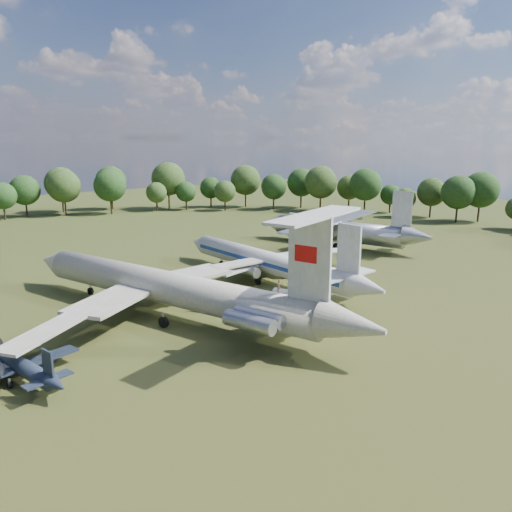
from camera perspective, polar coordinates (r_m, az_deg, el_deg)
ground at (r=70.22m, az=-7.33°, el=-4.98°), size 300.00×300.00×0.00m
il62_airliner at (r=63.66m, az=-9.92°, el=-4.29°), size 60.50×69.44×5.76m
tu104_jet at (r=78.49m, az=1.27°, el=-1.12°), size 36.43×47.80×4.68m
an12_transport at (r=105.01m, az=9.29°, el=2.58°), size 45.68×48.61×5.31m
small_prop_west at (r=51.76m, az=-25.11°, el=-11.73°), size 14.10×17.20×2.23m
person_on_il62 at (r=52.99m, az=2.59°, el=-3.53°), size 0.71×0.62×1.63m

